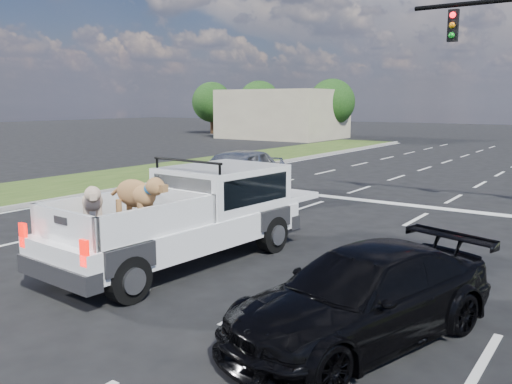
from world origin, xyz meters
TOP-DOWN VIEW (x-y plane):
  - ground at (0.00, 0.00)m, footprint 160.00×160.00m
  - road_markings at (0.00, 6.56)m, footprint 17.75×60.00m
  - grass_median_left at (-11.50, 6.00)m, footprint 5.00×60.00m
  - curb_left at (-9.05, 6.00)m, footprint 0.15×60.00m
  - building_left at (-20.00, 36.00)m, footprint 10.00×8.00m
  - tree_far_a at (-30.00, 38.00)m, footprint 4.20×4.20m
  - tree_far_b at (-24.00, 38.00)m, footprint 4.20×4.20m
  - tree_far_c at (-16.00, 38.00)m, footprint 4.20×4.20m
  - pickup_truck at (-0.86, 1.20)m, footprint 2.51×5.86m
  - silver_sedan at (-4.65, 8.00)m, footprint 2.59×5.22m
  - black_coupe at (3.69, -0.25)m, footprint 3.07×4.76m

SIDE VIEW (x-z plane):
  - ground at x=0.00m, z-range 0.00..0.00m
  - road_markings at x=0.00m, z-range 0.00..0.01m
  - grass_median_left at x=-11.50m, z-range 0.00..0.10m
  - curb_left at x=-9.05m, z-range 0.00..0.14m
  - black_coupe at x=3.69m, z-range 0.00..1.28m
  - silver_sedan at x=-4.65m, z-range 0.00..1.71m
  - pickup_truck at x=-0.86m, z-range -0.07..2.08m
  - building_left at x=-20.00m, z-range 0.00..4.40m
  - tree_far_a at x=-30.00m, z-range 0.59..5.99m
  - tree_far_b at x=-24.00m, z-range 0.59..5.99m
  - tree_far_c at x=-16.00m, z-range 0.59..5.99m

